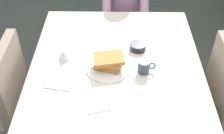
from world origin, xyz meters
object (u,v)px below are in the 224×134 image
diner_person (125,4)px  knife_right_of_plate (138,70)px  syrup_pitcher (64,55)px  dining_table_main (116,85)px  plate_breakfast (108,67)px  bowl_butter (138,47)px  fork_left_of_plate (78,70)px  chair_left_side (1,97)px  spoon_near_edge (100,111)px  chair_diner (124,8)px  cup_coffee (144,66)px  breakfast_stack (109,61)px

diner_person → knife_right_of_plate: 0.98m
diner_person → syrup_pitcher: diner_person is taller
dining_table_main → plate_breakfast: size_ratio=5.44×
bowl_butter → fork_left_of_plate: bowl_butter is taller
diner_person → chair_left_side: 1.33m
bowl_butter → spoon_near_edge: bowl_butter is taller
bowl_butter → knife_right_of_plate: (-0.01, -0.22, -0.02)m
dining_table_main → syrup_pitcher: size_ratio=19.05×
knife_right_of_plate → fork_left_of_plate: bearing=84.5°
chair_diner → bowl_butter: chair_diner is taller
plate_breakfast → bowl_butter: bowl_butter is taller
diner_person → bowl_butter: size_ratio=10.18×
spoon_near_edge → bowl_butter: bearing=51.3°
cup_coffee → syrup_pitcher: size_ratio=1.41×
chair_left_side → chair_diner: bearing=-35.9°
diner_person → fork_left_of_plate: 1.02m
diner_person → cup_coffee: 0.99m
cup_coffee → knife_right_of_plate: 0.05m
plate_breakfast → breakfast_stack: 0.05m
diner_person → spoon_near_edge: diner_person is taller
diner_person → cup_coffee: diner_person is taller
chair_diner → syrup_pitcher: bearing=67.8°
knife_right_of_plate → spoon_near_edge: same height
spoon_near_edge → chair_diner: bearing=67.9°
spoon_near_edge → knife_right_of_plate: bearing=40.1°
diner_person → spoon_near_edge: (-0.16, -1.30, 0.07)m
diner_person → chair_diner: bearing=-90.0°
plate_breakfast → spoon_near_edge: size_ratio=1.87×
cup_coffee → chair_left_side: bearing=-177.9°
dining_table_main → chair_diner: (0.08, 1.17, -0.12)m
dining_table_main → breakfast_stack: 0.17m
dining_table_main → knife_right_of_plate: knife_right_of_plate is taller
bowl_butter → cup_coffee: bearing=-83.3°
chair_diner → diner_person: diner_person is taller
plate_breakfast → cup_coffee: (0.22, -0.03, 0.03)m
plate_breakfast → bowl_butter: 0.28m
plate_breakfast → syrup_pitcher: (-0.29, 0.08, 0.03)m
diner_person → breakfast_stack: (-0.12, -0.95, 0.13)m
cup_coffee → knife_right_of_plate: size_ratio=0.57×
chair_diner → knife_right_of_plate: size_ratio=4.65×
chair_diner → plate_breakfast: chair_diner is taller
chair_left_side → dining_table_main: bearing=-90.0°
syrup_pitcher → fork_left_of_plate: syrup_pitcher is taller
cup_coffee → bowl_butter: (-0.03, 0.23, -0.02)m
bowl_butter → fork_left_of_plate: 0.45m
fork_left_of_plate → knife_right_of_plate: 0.38m
bowl_butter → spoon_near_edge: (-0.23, -0.55, -0.02)m
bowl_butter → knife_right_of_plate: size_ratio=0.55×
chair_diner → diner_person: bearing=90.0°
dining_table_main → syrup_pitcher: bearing=157.1°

